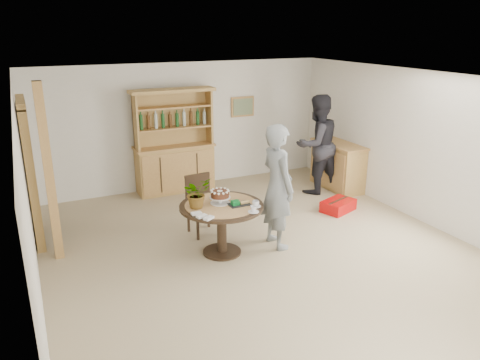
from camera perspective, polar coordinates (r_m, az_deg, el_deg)
The scene contains 17 objects.
ground at distance 6.89m, azimuth 3.02°, elevation -9.09°, with size 7.00×7.00×0.00m, color tan.
room_shell at distance 6.29m, azimuth 3.27°, elevation 5.17°, with size 6.04×7.04×2.52m.
doorway at distance 7.66m, azimuth -24.30°, elevation 1.03°, with size 0.13×1.10×2.18m.
pine_post at distance 6.85m, azimuth -22.27°, elevation 0.65°, with size 0.12×0.12×2.50m, color tan.
hutch at distance 9.34m, azimuth -7.98°, elevation 2.74°, with size 1.62×0.54×2.04m.
sideboard at distance 9.68m, azimuth 11.82°, elevation 1.75°, with size 0.54×1.26×0.94m.
dining_table at distance 6.69m, azimuth -2.26°, elevation -4.23°, with size 1.20×1.20×0.76m.
dining_chair at distance 7.44m, azimuth -4.81°, elevation -2.50°, with size 0.45×0.45×0.95m.
birthday_cake at distance 6.64m, azimuth -2.46°, elevation -1.85°, with size 0.30×0.30×0.20m.
flower_vase at distance 6.49m, azimuth -5.32°, elevation -1.58°, with size 0.38×0.33×0.42m, color #3F7233.
gift_tray at distance 6.60m, azimuth -0.14°, elevation -2.84°, with size 0.30×0.20×0.08m.
coffee_cup_a at distance 6.54m, azimuth 1.91°, elevation -2.93°, with size 0.15×0.15×0.09m.
coffee_cup_b at distance 6.35m, azimuth 1.64°, elevation -3.64°, with size 0.15×0.15×0.08m.
napkins at distance 6.22m, azimuth -4.63°, elevation -4.38°, with size 0.24×0.33×0.03m.
teen_boy at distance 6.85m, azimuth 4.59°, elevation -0.80°, with size 0.68×0.45×1.87m, color slate.
adult_person at distance 9.24m, azimuth 9.36°, elevation 4.30°, with size 0.94×0.73×1.94m, color black.
red_suitcase at distance 8.57m, azimuth 11.87°, elevation -3.07°, with size 0.70×0.58×0.21m.
Camera 1 is at (-2.93, -5.37, 3.17)m, focal length 35.00 mm.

